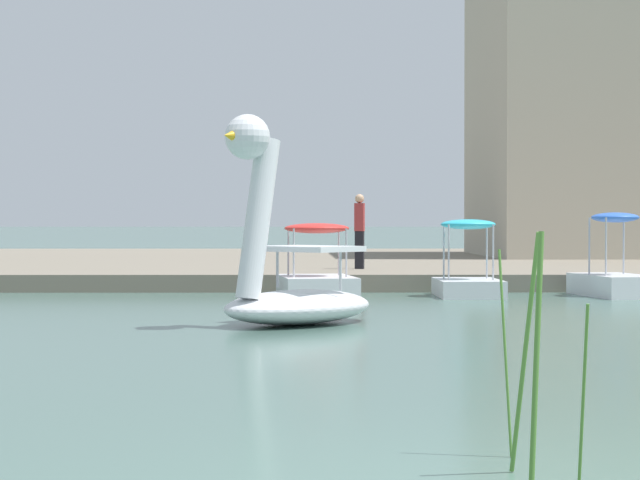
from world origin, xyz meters
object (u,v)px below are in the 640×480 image
pedal_boat_cyan (468,275)px  person_on_path (360,230)px  swan_boat (289,278)px  pedal_boat_red (317,275)px  pedal_boat_blue (615,275)px

pedal_boat_cyan → person_on_path: bearing=113.4°
swan_boat → pedal_boat_cyan: size_ratio=1.50×
pedal_boat_cyan → pedal_boat_red: pedal_boat_cyan is taller
swan_boat → person_on_path: 11.24m
pedal_boat_red → swan_boat: bearing=-93.9°
pedal_boat_red → person_on_path: size_ratio=1.34×
pedal_boat_blue → person_on_path: bearing=137.5°
pedal_boat_cyan → person_on_path: (-1.97, 4.55, 0.87)m
pedal_boat_cyan → pedal_boat_red: bearing=-174.8°
pedal_boat_blue → pedal_boat_cyan: 2.94m
pedal_boat_blue → pedal_boat_red: 5.95m
pedal_boat_red → person_on_path: (1.04, 4.82, 0.87)m
swan_boat → pedal_boat_blue: (6.38, 6.64, -0.26)m
swan_boat → pedal_boat_red: (0.43, 6.31, -0.25)m
swan_boat → person_on_path: size_ratio=1.71×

